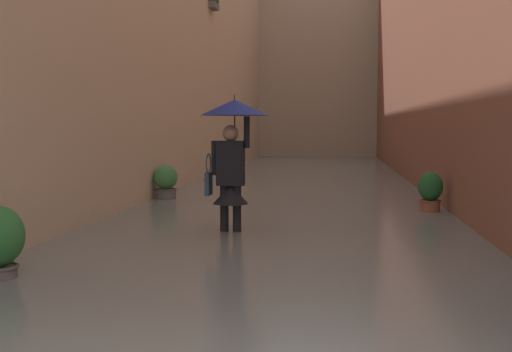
{
  "coord_description": "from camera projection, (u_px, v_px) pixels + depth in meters",
  "views": [
    {
      "loc": [
        -0.86,
        2.3,
        1.66
      ],
      "look_at": [
        0.24,
        -6.6,
        0.96
      ],
      "focal_mm": 45.27,
      "sensor_mm": 36.0,
      "label": 1
    }
  ],
  "objects": [
    {
      "name": "potted_plant_mid_right",
      "position": [
        166.0,
        185.0,
        13.16
      ],
      "size": [
        0.49,
        0.49,
        0.88
      ],
      "color": "#66605B",
      "rests_on": "ground_plane"
    },
    {
      "name": "building_facade_far",
      "position": [
        318.0,
        61.0,
        31.68
      ],
      "size": [
        9.25,
        1.8,
        9.75
      ],
      "primitive_type": "cube",
      "color": "tan",
      "rests_on": "ground_plane"
    },
    {
      "name": "person_wading",
      "position": [
        232.0,
        142.0,
        8.98
      ],
      "size": [
        0.97,
        0.97,
        2.1
      ],
      "color": "#2D2319",
      "rests_on": "ground_plane"
    },
    {
      "name": "potted_plant_far_left",
      "position": [
        430.0,
        195.0,
        11.2
      ],
      "size": [
        0.43,
        0.43,
        0.87
      ],
      "color": "#9E563D",
      "rests_on": "ground_plane"
    },
    {
      "name": "flood_water",
      "position": [
        302.0,
        186.0,
        16.83
      ],
      "size": [
        6.45,
        34.96,
        0.18
      ],
      "primitive_type": "cube",
      "color": "slate",
      "rests_on": "ground_plane"
    },
    {
      "name": "ground_plane",
      "position": [
        302.0,
        190.0,
        16.84
      ],
      "size": [
        72.39,
        72.39,
        0.0
      ],
      "primitive_type": "plane",
      "color": "slate"
    }
  ]
}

